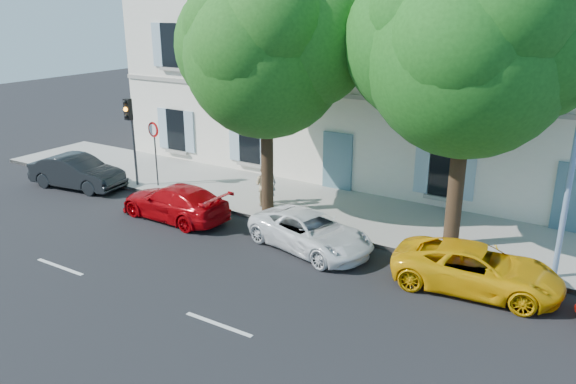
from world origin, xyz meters
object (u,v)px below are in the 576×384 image
Objects in this scene: car_yellow_supercar at (477,269)px; tree_right at (469,56)px; tree_left at (266,57)px; traffic_light at (130,123)px; car_dark_sedan at (77,172)px; pedestrian_b at (264,185)px; car_red_coupe at (175,202)px; road_sign at (154,140)px; pedestrian_a at (269,182)px; car_white_coupe at (311,232)px.

tree_right is at bearing 25.67° from car_yellow_supercar.
tree_left is 7.10m from traffic_light.
car_dark_sedan is 2.60× the size of pedestrian_b.
car_red_coupe is 0.48× the size of tree_right.
car_dark_sedan is 0.49× the size of tree_left.
road_sign is at bearing 30.03° from traffic_light.
pedestrian_a is (5.99, 1.16, -1.84)m from traffic_light.
traffic_light reaches higher than pedestrian_b.
traffic_light is at bearing -111.51° from car_red_coupe.
traffic_light reaches higher than car_red_coupe.
tree_left is at bearing -0.91° from road_sign.
car_yellow_supercar is at bearing 151.69° from pedestrian_a.
tree_right is at bearing 1.78° from road_sign.
car_red_coupe is at bearing -24.19° from traffic_light.
tree_right reaches higher than car_yellow_supercar.
car_red_coupe is 3.37m from pedestrian_b.
road_sign is 1.67× the size of pedestrian_a.
pedestrian_a is (-7.14, 0.31, -5.08)m from tree_right.
pedestrian_a is at bearing 121.04° from tree_left.
car_yellow_supercar is (16.65, -0.21, -0.07)m from car_dark_sedan.
tree_right is at bearing -90.08° from car_dark_sedan.
tree_right is 5.67× the size of pedestrian_b.
traffic_light is at bearing -69.11° from car_dark_sedan.
car_white_coupe is 9.70m from traffic_light.
traffic_light is 1.35× the size of road_sign.
car_white_coupe is 2.62× the size of pedestrian_a.
car_dark_sedan is at bearing -151.46° from traffic_light.
tree_left is at bearing 3.37° from traffic_light.
car_red_coupe is 1.03× the size of car_white_coupe.
road_sign reaches higher than car_yellow_supercar.
car_white_coupe is at bearing -148.60° from tree_right.
pedestrian_a is (2.16, 2.88, 0.33)m from car_red_coupe.
tree_right is 8.73m from pedestrian_b.
car_dark_sedan is 11.51m from car_white_coupe.
pedestrian_b is at bearing 70.07° from car_yellow_supercar.
pedestrian_b is at bearing -84.05° from car_dark_sedan.
pedestrian_a is (-3.35, 2.63, 0.37)m from car_white_coupe.
car_yellow_supercar is (5.15, 0.07, 0.03)m from car_white_coupe.
road_sign is at bearing -178.22° from tree_right.
pedestrian_a reaches higher than car_white_coupe.
tree_left is 3.18× the size of road_sign.
road_sign reaches higher than car_dark_sedan.
car_red_coupe reaches higher than car_yellow_supercar.
pedestrian_b is (-3.30, 2.27, 0.37)m from car_white_coupe.
car_white_coupe is at bearing 95.31° from car_red_coupe.
pedestrian_a is at bearing 7.65° from road_sign.
car_yellow_supercar is 9.67m from tree_left.
road_sign is (-3.01, 2.19, 1.48)m from car_red_coupe.
road_sign is 5.36m from pedestrian_b.
pedestrian_a reaches higher than car_red_coupe.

